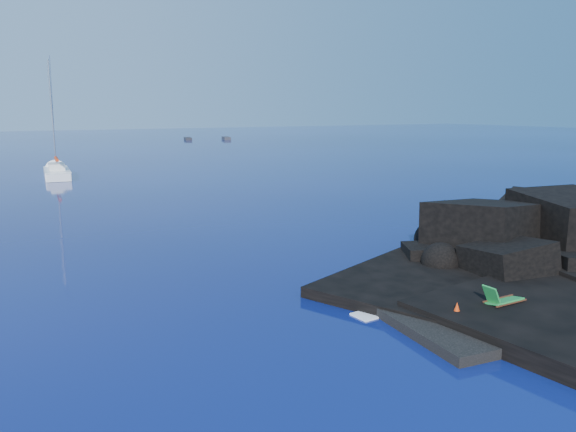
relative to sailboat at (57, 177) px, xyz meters
name	(u,v)px	position (x,y,z in m)	size (l,w,h in m)	color
ground	(413,344)	(4.07, -53.88, 0.00)	(400.00, 400.00, 0.00)	#030935
beach	(497,315)	(8.57, -53.38, 0.00)	(8.50, 6.00, 0.70)	black
surf_foam	(423,281)	(9.07, -48.88, 0.00)	(10.00, 8.00, 0.06)	white
sailboat	(57,177)	(0.00, 0.00, 0.00)	(2.57, 12.27, 12.87)	white
deck_chair	(505,295)	(8.42, -53.81, 0.91)	(1.62, 0.71, 1.11)	#1D8337
towel	(503,306)	(8.70, -53.54, 0.38)	(2.05, 0.97, 0.05)	white
sunbather	(504,302)	(8.70, -53.54, 0.52)	(1.78, 0.43, 0.24)	tan
marker_cone	(457,310)	(6.29, -53.58, 0.64)	(0.38, 0.38, 0.59)	red
distant_boat_a	(188,140)	(38.07, 65.84, 0.00)	(1.45, 4.67, 0.62)	#232226
distant_boat_b	(226,140)	(46.85, 62.64, 0.00)	(1.58, 5.09, 0.68)	#2C2B31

